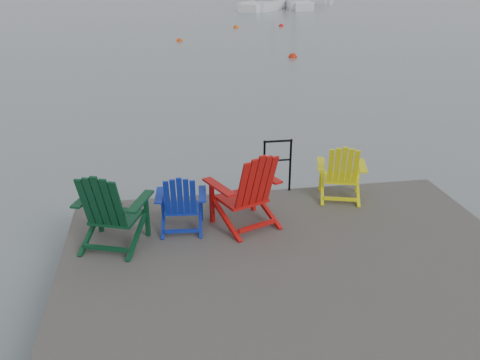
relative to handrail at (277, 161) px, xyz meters
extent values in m
plane|color=slate|center=(-0.25, -2.45, -1.04)|extent=(400.00, 400.00, 0.00)
cube|color=#302D2B|center=(-0.25, -2.45, -0.64)|extent=(6.00, 5.00, 0.20)
cylinder|color=black|center=(-2.95, -0.25, -1.34)|extent=(0.26, 0.26, 1.20)
cylinder|color=black|center=(-0.25, -0.25, -1.34)|extent=(0.26, 0.26, 1.20)
cylinder|color=black|center=(2.45, -0.25, -1.34)|extent=(0.26, 0.26, 1.20)
cylinder|color=black|center=(-0.22, 0.00, -0.09)|extent=(0.04, 0.04, 0.90)
cylinder|color=black|center=(0.22, 0.00, -0.09)|extent=(0.04, 0.04, 0.90)
cylinder|color=black|center=(0.00, 0.00, 0.34)|extent=(0.48, 0.04, 0.04)
cylinder|color=black|center=(0.00, 0.00, 0.01)|extent=(0.44, 0.03, 0.03)
cube|color=#0A3A1F|center=(-2.53, -1.27, -0.18)|extent=(0.74, 0.70, 0.04)
cube|color=#0A3A1F|center=(-2.78, -0.94, -0.23)|extent=(0.07, 0.07, 0.63)
cube|color=#0A3A1F|center=(-2.12, -1.18, -0.23)|extent=(0.07, 0.07, 0.63)
cube|color=#0A3A1F|center=(-2.89, -1.16, 0.10)|extent=(0.36, 0.69, 0.03)
cube|color=#0A3A1F|center=(-2.18, -1.42, 0.10)|extent=(0.36, 0.69, 0.03)
cube|color=#0A3A1F|center=(-2.65, -1.61, 0.20)|extent=(0.62, 0.46, 0.77)
cube|color=#1027A6|center=(-1.63, -0.99, -0.25)|extent=(0.51, 0.46, 0.04)
cube|color=#1027A6|center=(-1.90, -0.79, -0.29)|extent=(0.05, 0.05, 0.50)
cube|color=#1027A6|center=(-1.34, -0.84, -0.29)|extent=(0.05, 0.05, 0.50)
cube|color=#1027A6|center=(-1.94, -0.98, -0.03)|extent=(0.15, 0.55, 0.02)
cube|color=#1027A6|center=(-1.33, -1.03, -0.03)|extent=(0.15, 0.55, 0.02)
cube|color=#1027A6|center=(-1.66, -1.27, 0.04)|extent=(0.46, 0.27, 0.61)
cube|color=red|center=(-0.77, -0.99, -0.17)|extent=(0.78, 0.74, 0.05)
cube|color=red|center=(-1.19, -0.93, -0.22)|extent=(0.07, 0.07, 0.65)
cube|color=red|center=(-0.52, -0.64, -0.22)|extent=(0.07, 0.07, 0.65)
cube|color=red|center=(-1.12, -1.17, 0.12)|extent=(0.40, 0.70, 0.03)
cube|color=red|center=(-0.40, -0.86, 0.12)|extent=(0.40, 0.70, 0.03)
cube|color=red|center=(-0.62, -1.34, 0.22)|extent=(0.64, 0.50, 0.79)
cube|color=#F6F10D|center=(0.97, -0.35, -0.23)|extent=(0.61, 0.58, 0.04)
cube|color=#F6F10D|center=(0.73, -0.08, -0.27)|extent=(0.06, 0.06, 0.54)
cube|color=#F6F10D|center=(1.31, -0.25, -0.27)|extent=(0.06, 0.06, 0.54)
cube|color=#F6F10D|center=(0.65, -0.28, 0.01)|extent=(0.27, 0.59, 0.03)
cube|color=#F6F10D|center=(1.28, -0.46, 0.01)|extent=(0.27, 0.59, 0.03)
cube|color=#F6F10D|center=(0.88, -0.65, 0.09)|extent=(0.52, 0.37, 0.66)
cube|color=white|center=(12.51, 45.18, -0.79)|extent=(2.83, 8.53, 1.10)
cube|color=white|center=(10.06, 44.61, -0.79)|extent=(8.19, 9.94, 1.10)
cube|color=silver|center=(14.70, 51.07, -0.79)|extent=(6.27, 5.29, 1.10)
sphere|color=red|center=(4.51, 15.79, -1.04)|extent=(0.41, 0.41, 0.41)
sphere|color=#F1470E|center=(-0.41, 22.24, -1.04)|extent=(0.34, 0.34, 0.34)
sphere|color=#EC580D|center=(3.80, 28.24, -1.04)|extent=(0.37, 0.37, 0.37)
sphere|color=red|center=(7.09, 28.64, -1.04)|extent=(0.34, 0.34, 0.34)
camera|label=1|loc=(-1.88, -7.56, 2.96)|focal=38.00mm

